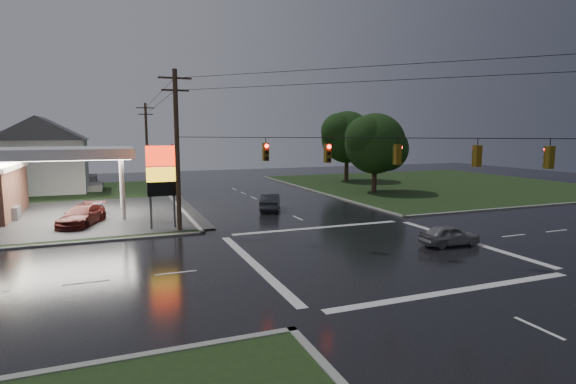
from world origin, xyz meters
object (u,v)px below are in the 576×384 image
object	(u,v)px
house_near	(43,154)
car_crossing	(450,235)
tree_ne_near	(376,144)
car_pump	(82,216)
house_far	(47,150)
pylon_sign	(161,173)
tree_ne_far	(348,137)
utility_pole_n	(147,143)
utility_pole_nw	(177,149)
car_north	(270,202)

from	to	relation	value
house_near	car_crossing	size ratio (longest dim) A/B	3.00
tree_ne_near	car_pump	bearing A→B (deg)	-165.11
house_far	car_crossing	bearing A→B (deg)	-60.75
pylon_sign	car_crossing	size ratio (longest dim) A/B	1.63
pylon_sign	car_crossing	distance (m)	19.47
tree_ne_far	car_crossing	xyz separation A→B (m)	(-11.94, -34.49, -5.55)
pylon_sign	tree_ne_near	world-z (taller)	tree_ne_near
pylon_sign	house_near	world-z (taller)	house_near
pylon_sign	house_far	bearing A→B (deg)	106.98
house_near	tree_ne_far	xyz separation A→B (m)	(38.10, -2.01, 1.77)
pylon_sign	house_far	xyz separation A→B (m)	(-11.45, 37.50, 0.39)
utility_pole_n	house_near	world-z (taller)	utility_pole_n
house_far	car_pump	bearing A→B (deg)	-79.94
tree_ne_far	utility_pole_nw	bearing A→B (deg)	-137.41
utility_pole_n	house_near	xyz separation A→B (m)	(-11.45, -2.00, -1.06)
car_pump	utility_pole_n	bearing A→B (deg)	95.81
utility_pole_n	car_pump	distance (m)	25.29
house_far	car_crossing	world-z (taller)	house_far
tree_ne_near	car_pump	world-z (taller)	tree_ne_near
utility_pole_nw	utility_pole_n	distance (m)	28.50
house_near	car_north	world-z (taller)	house_near
car_pump	utility_pole_nw	bearing A→B (deg)	-14.25
pylon_sign	tree_ne_near	xyz separation A→B (m)	(24.64, 11.49, 1.55)
car_north	car_crossing	xyz separation A→B (m)	(6.01, -15.88, -0.11)
car_crossing	house_far	bearing A→B (deg)	33.06
car_north	tree_ne_near	bearing A→B (deg)	-133.35
tree_ne_near	house_far	bearing A→B (deg)	144.23
car_north	car_pump	bearing A→B (deg)	27.99
utility_pole_nw	tree_ne_near	world-z (taller)	utility_pole_nw
house_far	tree_ne_near	bearing A→B (deg)	-35.77
utility_pole_nw	utility_pole_n	xyz separation A→B (m)	(0.00, 28.50, -0.25)
pylon_sign	tree_ne_near	bearing A→B (deg)	25.01
car_pump	house_near	bearing A→B (deg)	123.67
tree_ne_near	car_north	xyz separation A→B (m)	(-14.94, -6.61, -4.82)
house_near	tree_ne_far	bearing A→B (deg)	-3.01
utility_pole_n	car_north	world-z (taller)	utility_pole_n
tree_ne_far	car_north	distance (m)	26.42
tree_ne_near	utility_pole_nw	bearing A→B (deg)	-152.14
utility_pole_nw	house_near	bearing A→B (deg)	113.37
tree_ne_far	tree_ne_near	bearing A→B (deg)	-104.07
pylon_sign	house_near	xyz separation A→B (m)	(-10.45, 25.50, 0.39)
utility_pole_n	tree_ne_far	world-z (taller)	utility_pole_n
house_far	car_north	distance (m)	39.05
pylon_sign	car_north	size ratio (longest dim) A/B	1.33
tree_ne_far	house_near	bearing A→B (deg)	176.99
house_near	car_pump	bearing A→B (deg)	-77.12
utility_pole_nw	utility_pole_n	world-z (taller)	utility_pole_nw
utility_pole_nw	car_north	xyz separation A→B (m)	(8.70, 5.88, -4.98)
house_near	tree_ne_far	world-z (taller)	tree_ne_far
tree_ne_far	car_crossing	world-z (taller)	tree_ne_far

